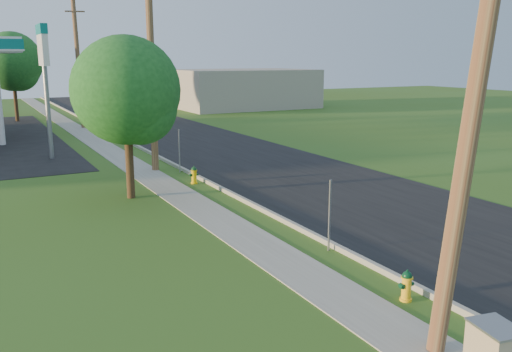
# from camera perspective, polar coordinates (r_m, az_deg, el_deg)

# --- Properties ---
(ground_plane) EXTENTS (140.00, 140.00, 0.00)m
(ground_plane) POSITION_cam_1_polar(r_m,az_deg,el_deg) (12.12, 18.55, -13.73)
(ground_plane) COLOR #3A5B1B
(ground_plane) RESTS_ON ground
(road) EXTENTS (8.00, 120.00, 0.02)m
(road) POSITION_cam_1_polar(r_m,az_deg,el_deg) (22.07, 7.92, -1.38)
(road) COLOR black
(road) RESTS_ON ground
(curb) EXTENTS (0.15, 120.00, 0.15)m
(curb) POSITION_cam_1_polar(r_m,az_deg,el_deg) (20.03, -1.42, -2.48)
(curb) COLOR #9C9A8E
(curb) RESTS_ON ground
(sidewalk) EXTENTS (1.50, 120.00, 0.03)m
(sidewalk) POSITION_cam_1_polar(r_m,az_deg,el_deg) (19.36, -6.06, -3.26)
(sidewalk) COLOR gray
(sidewalk) RESTS_ON ground
(utility_pole_near) EXTENTS (1.40, 0.32, 9.48)m
(utility_pole_near) POSITION_cam_1_polar(r_m,az_deg,el_deg) (9.85, 22.26, 9.16)
(utility_pole_near) COLOR brown
(utility_pole_near) RESTS_ON ground
(utility_pole_mid) EXTENTS (1.40, 0.32, 9.80)m
(utility_pole_mid) POSITION_cam_1_polar(r_m,az_deg,el_deg) (25.48, -10.96, 11.57)
(utility_pole_mid) COLOR brown
(utility_pole_mid) RESTS_ON ground
(utility_pole_far) EXTENTS (1.40, 0.32, 9.50)m
(utility_pole_far) POSITION_cam_1_polar(r_m,az_deg,el_deg) (43.01, -18.20, 11.20)
(utility_pole_far) COLOR brown
(utility_pole_far) RESTS_ON ground
(sign_post_near) EXTENTS (0.05, 0.04, 2.00)m
(sign_post_near) POSITION_cam_1_polar(r_m,az_deg,el_deg) (14.86, 7.76, -4.18)
(sign_post_near) COLOR gray
(sign_post_near) RESTS_ON ground
(sign_post_mid) EXTENTS (0.05, 0.04, 2.00)m
(sign_post_mid) POSITION_cam_1_polar(r_m,az_deg,el_deg) (25.15, -8.07, 2.60)
(sign_post_mid) COLOR gray
(sign_post_mid) RESTS_ON ground
(sign_post_far) EXTENTS (0.05, 0.04, 2.00)m
(sign_post_far) POSITION_cam_1_polar(r_m,az_deg,el_deg) (36.75, -14.62, 5.38)
(sign_post_far) COLOR gray
(sign_post_far) RESTS_ON ground
(price_pylon) EXTENTS (0.34, 2.04, 6.85)m
(price_pylon) POSITION_cam_1_polar(r_m,az_deg,el_deg) (30.06, -21.48, 11.95)
(price_pylon) COLOR gray
(price_pylon) RESTS_ON ground
(distant_building) EXTENTS (14.00, 10.00, 4.00)m
(distant_building) POSITION_cam_1_polar(r_m,az_deg,el_deg) (58.59, -1.41, 9.20)
(distant_building) COLOR gray
(distant_building) RESTS_ON ground
(tree_verge) EXTENTS (3.98, 3.98, 6.03)m
(tree_verge) POSITION_cam_1_polar(r_m,az_deg,el_deg) (20.47, -13.19, 8.33)
(tree_verge) COLOR #321F14
(tree_verge) RESTS_ON ground
(tree_lot) EXTENTS (4.84, 4.84, 7.33)m
(tree_lot) POSITION_cam_1_polar(r_m,az_deg,el_deg) (49.45, -24.15, 10.72)
(tree_lot) COLOR #321F14
(tree_lot) RESTS_ON ground
(hydrant_near) EXTENTS (0.36, 0.33, 0.71)m
(hydrant_near) POSITION_cam_1_polar(r_m,az_deg,el_deg) (12.45, 15.57, -11.06)
(hydrant_near) COLOR yellow
(hydrant_near) RESTS_ON ground
(hydrant_mid) EXTENTS (0.39, 0.35, 0.75)m
(hydrant_mid) POSITION_cam_1_polar(r_m,az_deg,el_deg) (22.94, -6.54, 0.10)
(hydrant_mid) COLOR yellow
(hydrant_mid) RESTS_ON ground
(hydrant_far) EXTENTS (0.36, 0.32, 0.68)m
(hydrant_far) POSITION_cam_1_polar(r_m,az_deg,el_deg) (36.60, -14.58, 4.30)
(hydrant_far) COLOR gold
(hydrant_far) RESTS_ON ground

